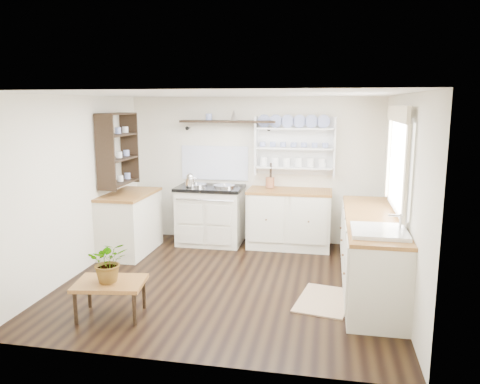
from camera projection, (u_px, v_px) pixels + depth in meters
floor at (229, 282)px, 5.85m from camera, size 4.00×3.80×0.01m
wall_back at (254, 170)px, 7.47m from camera, size 4.00×0.02×2.30m
wall_right at (402, 198)px, 5.26m from camera, size 0.02×3.80×2.30m
wall_left at (77, 186)px, 6.01m from camera, size 0.02×3.80×2.30m
ceiling at (228, 94)px, 5.42m from camera, size 4.00×3.80×0.01m
window at (398, 159)px, 5.34m from camera, size 0.08×1.55×1.22m
aga_cooker at (210, 214)px, 7.40m from camera, size 1.03×0.71×0.95m
back_cabinets at (289, 218)px, 7.19m from camera, size 1.27×0.63×0.90m
right_cabinets at (371, 252)px, 5.54m from camera, size 0.62×2.43×0.90m
belfast_sink at (378, 242)px, 4.76m from camera, size 0.55×0.60×0.45m
left_cabinets at (130, 222)px, 6.95m from camera, size 0.62×1.13×0.90m
plate_rack at (295, 145)px, 7.24m from camera, size 1.20×0.22×0.90m
high_shelf at (228, 122)px, 7.28m from camera, size 1.50×0.29×0.16m
left_shelving at (118, 149)px, 6.77m from camera, size 0.28×0.80×1.05m
kettle at (190, 180)px, 7.23m from camera, size 0.16×0.16×0.20m
utensil_crock at (270, 183)px, 7.23m from camera, size 0.14×0.14×0.16m
center_table at (110, 286)px, 4.85m from camera, size 0.77×0.60×0.38m
potted_plant at (109, 261)px, 4.80m from camera, size 0.50×0.47×0.43m
floor_rug at (324, 300)px, 5.28m from camera, size 0.69×0.94×0.02m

